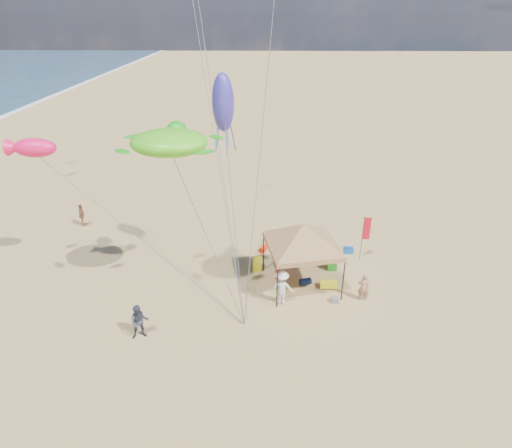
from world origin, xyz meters
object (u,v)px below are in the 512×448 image
object	(u,v)px
chair_green	(332,264)
chair_yellow	(257,264)
beach_cart	(328,284)
cooler_red	(280,275)
person_near_c	(282,288)
cooler_blue	(348,250)
canopy_tent	(303,226)
feather_flag	(366,231)
person_near_b	(140,322)
person_far_a	(82,215)
person_near_a	(363,287)

from	to	relation	value
chair_green	chair_yellow	xyz separation A→B (m)	(-4.19, -0.14, 0.00)
chair_yellow	beach_cart	world-z (taller)	chair_yellow
cooler_red	beach_cart	xyz separation A→B (m)	(2.50, -0.85, 0.01)
cooler_red	chair_yellow	xyz separation A→B (m)	(-1.27, 0.82, 0.16)
cooler_red	person_near_c	xyz separation A→B (m)	(-0.01, -2.25, 0.75)
cooler_blue	beach_cart	xyz separation A→B (m)	(-1.65, -3.59, 0.01)
canopy_tent	cooler_blue	world-z (taller)	canopy_tent
feather_flag	person_near_c	xyz separation A→B (m)	(-4.87, -4.33, -0.92)
chair_green	person_near_b	world-z (taller)	person_near_b
cooler_blue	beach_cart	size ratio (longest dim) A/B	0.60
chair_green	person_far_a	bearing A→B (deg)	162.67
person_near_c	person_far_a	size ratio (longest dim) A/B	1.20
person_near_a	person_far_a	bearing A→B (deg)	-26.87
canopy_tent	person_near_b	size ratio (longest dim) A/B	3.91
beach_cart	person_near_c	bearing A→B (deg)	-150.77
beach_cart	person_near_a	xyz separation A→B (m)	(1.56, -1.01, 0.57)
canopy_tent	person_near_c	bearing A→B (deg)	-122.46
feather_flag	cooler_blue	size ratio (longest dim) A/B	5.11
canopy_tent	cooler_blue	size ratio (longest dim) A/B	12.26
cooler_blue	person_near_a	size ratio (longest dim) A/B	0.35
cooler_blue	chair_green	distance (m)	2.18
cooler_red	beach_cart	world-z (taller)	cooler_red
canopy_tent	person_far_a	xyz separation A→B (m)	(-14.20, 6.56, -2.68)
person_near_a	cooler_red	bearing A→B (deg)	-27.01
cooler_blue	person_far_a	distance (m)	17.61
person_near_c	person_far_a	bearing A→B (deg)	-29.96
cooler_blue	beach_cart	distance (m)	3.96
chair_green	beach_cart	bearing A→B (deg)	-102.87
cooler_blue	chair_green	size ratio (longest dim) A/B	0.77
canopy_tent	chair_green	xyz separation A→B (m)	(1.87, 1.55, -3.12)
feather_flag	cooler_red	xyz separation A→B (m)	(-4.86, -2.08, -1.67)
feather_flag	cooler_blue	distance (m)	1.93
cooler_red	chair_yellow	distance (m)	1.52
person_near_b	person_far_a	bearing A→B (deg)	104.46
cooler_red	person_far_a	size ratio (longest dim) A/B	0.34
cooler_blue	person_near_c	distance (m)	6.55
cooler_blue	chair_green	world-z (taller)	chair_green
chair_green	beach_cart	distance (m)	1.86
cooler_blue	chair_green	bearing A→B (deg)	-124.68
cooler_red	chair_yellow	size ratio (longest dim) A/B	0.77
feather_flag	chair_yellow	size ratio (longest dim) A/B	3.94
feather_flag	person_near_c	size ratio (longest dim) A/B	1.47
feather_flag	chair_yellow	bearing A→B (deg)	-168.38
chair_yellow	person_near_b	world-z (taller)	person_near_b
beach_cart	canopy_tent	bearing A→B (deg)	170.07
person_near_a	chair_yellow	bearing A→B (deg)	-29.10
chair_green	person_far_a	world-z (taller)	person_far_a
chair_yellow	canopy_tent	bearing A→B (deg)	-31.37
chair_yellow	chair_green	bearing A→B (deg)	1.87
beach_cart	person_near_c	xyz separation A→B (m)	(-2.51, -1.41, 0.74)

